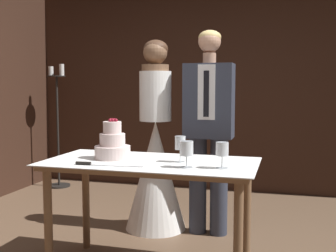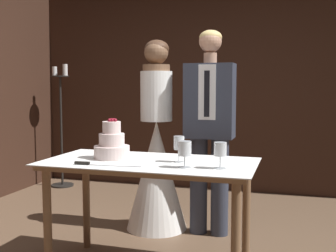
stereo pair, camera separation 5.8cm
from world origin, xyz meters
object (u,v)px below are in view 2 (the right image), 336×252
cake_table (149,175)px  groom (210,123)px  tiered_cake (112,145)px  cake_knife (95,164)px  wine_glass_far (185,150)px  wine_glass_near (179,144)px  bride (157,160)px  candle_stand (61,131)px  wine_glass_middle (220,150)px

cake_table → groom: (0.24, 0.86, 0.28)m
groom → tiered_cake: bearing=-122.0°
cake_knife → wine_glass_far: size_ratio=2.67×
tiered_cake → cake_knife: size_ratio=0.63×
cake_table → wine_glass_far: (0.29, -0.16, 0.21)m
tiered_cake → wine_glass_far: bearing=-17.6°
wine_glass_near → wine_glass_far: bearing=-64.3°
bride → tiered_cake: bearing=-93.3°
cake_table → candle_stand: size_ratio=0.92×
wine_glass_near → wine_glass_middle: wine_glass_near is taller
wine_glass_middle → bride: size_ratio=0.10×
wine_glass_far → candle_stand: (-2.19, 2.19, -0.17)m
cake_table → candle_stand: bearing=133.0°
cake_knife → wine_glass_middle: 0.80m
wine_glass_far → groom: bearing=92.7°
tiered_cake → wine_glass_near: 0.49m
cake_table → cake_knife: bearing=-139.6°
bride → groom: groom is taller
wine_glass_near → candle_stand: size_ratio=0.11×
wine_glass_middle → candle_stand: (-2.40, 2.16, -0.17)m
wine_glass_far → wine_glass_middle: bearing=9.6°
cake_knife → wine_glass_near: size_ratio=2.54×
wine_glass_far → bride: bride is taller
cake_knife → bride: 1.12m
wine_glass_near → wine_glass_far: wine_glass_near is taller
bride → groom: (0.48, -0.00, 0.34)m
cake_table → tiered_cake: (-0.29, 0.03, 0.19)m
cake_table → groom: 0.94m
groom → wine_glass_middle: bearing=-75.0°
wine_glass_middle → wine_glass_far: (-0.21, -0.04, -0.00)m
cake_table → tiered_cake: size_ratio=5.08×
cake_knife → wine_glass_middle: wine_glass_middle is taller
wine_glass_middle → groom: 1.02m
cake_table → bride: bearing=105.4°
tiered_cake → candle_stand: bearing=128.8°
cake_table → groom: size_ratio=0.82×
wine_glass_near → wine_glass_middle: 0.33m
cake_table → bride: (-0.24, 0.86, -0.06)m
bride → wine_glass_near: bearing=-62.5°
cake_knife → groom: size_ratio=0.25×
tiered_cake → bride: 0.88m
tiered_cake → bride: (0.05, 0.84, -0.25)m
tiered_cake → cake_knife: 0.28m
tiered_cake → cake_knife: tiered_cake is taller
wine_glass_near → groom: (0.04, 0.84, 0.07)m
groom → cake_table: bearing=-105.4°
cake_table → wine_glass_near: wine_glass_near is taller
tiered_cake → wine_glass_far: size_ratio=1.69×
cake_knife → candle_stand: candle_stand is taller
cake_knife → candle_stand: (-1.62, 2.28, -0.07)m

